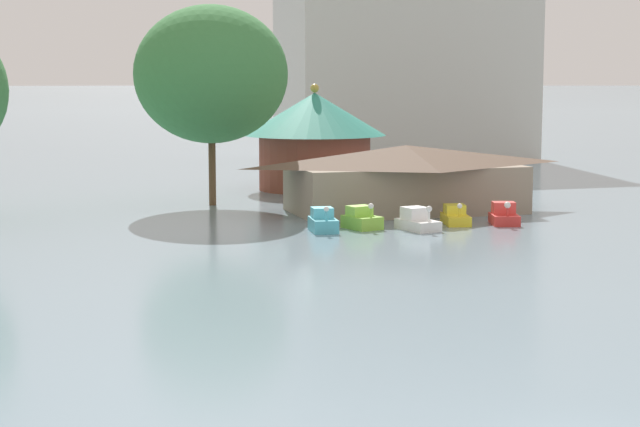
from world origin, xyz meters
name	(u,v)px	position (x,y,z in m)	size (l,w,h in m)	color
pedal_boat_cyan	(323,222)	(4.46, 37.42, 0.56)	(1.70, 2.71, 1.61)	#4CB7CC
pedal_boat_lime	(362,219)	(6.99, 37.83, 0.55)	(2.18, 2.60, 1.62)	#8CCC3F
pedal_boat_white	(417,221)	(9.97, 36.41, 0.53)	(2.11, 3.05, 1.56)	white
pedal_boat_yellow	(455,216)	(13.17, 38.08, 0.47)	(2.00, 3.12, 1.42)	yellow
pedal_boat_red	(504,216)	(15.97, 37.08, 0.54)	(2.15, 2.66, 1.51)	red
boathouse	(406,177)	(12.35, 44.45, 2.35)	(16.24, 8.39, 4.48)	gray
green_roof_pavilion	(315,135)	(10.50, 59.81, 4.34)	(11.37, 11.37, 8.43)	brown
shoreline_tree_mid	(211,74)	(0.66, 51.85, 9.16)	(10.72, 10.72, 13.96)	brown
background_building_block	(406,50)	(28.75, 87.07, 11.86)	(26.85, 13.36, 23.68)	beige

